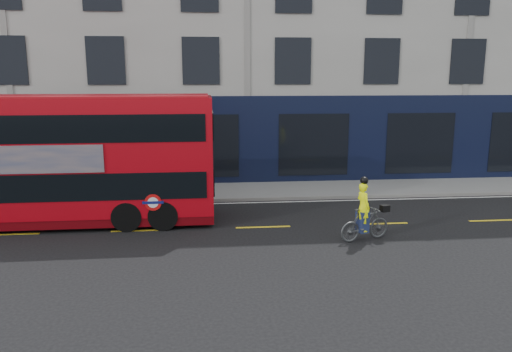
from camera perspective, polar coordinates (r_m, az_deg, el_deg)
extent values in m
plane|color=black|center=(15.05, 1.46, -7.56)|extent=(120.00, 120.00, 0.00)
cube|color=gray|center=(21.26, -0.64, -1.70)|extent=(60.00, 3.00, 0.12)
cube|color=slate|center=(19.80, -0.28, -2.67)|extent=(60.00, 0.12, 0.13)
cube|color=#ABA8A1|center=(27.30, -1.88, 16.93)|extent=(50.00, 10.00, 15.00)
cube|color=black|center=(22.36, -0.98, 4.01)|extent=(50.00, 0.08, 4.00)
cube|color=silver|center=(19.53, -0.20, -3.06)|extent=(58.00, 0.10, 0.01)
cube|color=#AA0610|center=(17.65, -22.38, 2.18)|extent=(10.55, 2.49, 3.78)
cube|color=#550308|center=(18.06, -21.89, -4.19)|extent=(10.55, 2.45, 0.29)
cube|color=black|center=(17.79, -22.17, -0.48)|extent=(10.13, 2.53, 0.86)
cube|color=black|center=(17.53, -22.62, 5.34)|extent=(10.13, 2.53, 0.86)
cube|color=maroon|center=(17.47, -22.86, 8.37)|extent=(10.34, 2.40, 0.08)
cube|color=black|center=(17.08, -4.91, -0.13)|extent=(0.06, 2.15, 0.86)
cube|color=black|center=(16.81, -5.01, 5.95)|extent=(0.06, 2.15, 0.86)
cube|color=gray|center=(16.80, -26.68, 1.63)|extent=(5.74, 0.10, 0.86)
cylinder|color=red|center=(16.09, -11.69, -2.98)|extent=(0.54, 0.03, 0.54)
cylinder|color=white|center=(16.08, -11.70, -2.99)|extent=(0.34, 0.02, 0.34)
cube|color=#0C1459|center=(16.08, -11.70, -2.99)|extent=(0.67, 0.03, 0.09)
cylinder|color=black|center=(17.36, -10.30, -3.49)|extent=(0.98, 2.45, 0.96)
cylinder|color=black|center=(17.49, -14.06, -3.54)|extent=(0.98, 2.45, 0.96)
imported|color=#474A4C|center=(15.41, 12.34, -5.41)|extent=(1.74, 0.96, 1.01)
imported|color=#EEFF06|center=(15.21, 12.14, -3.47)|extent=(0.49, 0.61, 1.46)
cube|color=black|center=(15.70, 14.51, -3.59)|extent=(0.31, 0.27, 0.20)
cube|color=#1D274E|center=(15.33, 12.07, -5.12)|extent=(0.37, 0.42, 0.64)
sphere|color=black|center=(15.02, 12.27, -0.51)|extent=(0.24, 0.24, 0.24)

